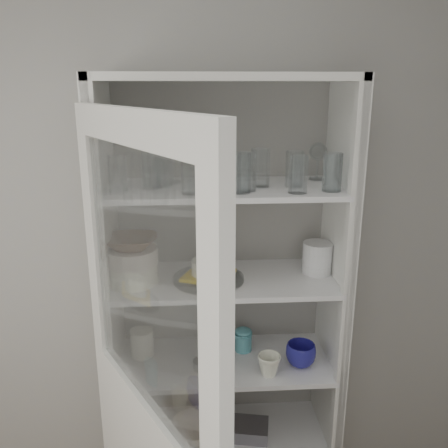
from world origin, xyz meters
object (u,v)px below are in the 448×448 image
(goblet_3, at_px, (318,160))
(mug_white, at_px, (269,365))
(goblet_0, at_px, (172,162))
(plate_stack_back, at_px, (131,259))
(grey_bowl_stack, at_px, (317,258))
(goblet_2, at_px, (224,163))
(white_ramekin, at_px, (208,267))
(teal_jar, at_px, (243,341))
(plate_stack_front, at_px, (133,273))
(measuring_cups, at_px, (203,364))
(goblet_1, at_px, (217,161))
(white_canister, at_px, (142,343))
(pantry_cabinet, at_px, (223,335))
(mug_teal, at_px, (242,341))
(mug_blue, at_px, (301,355))
(yellow_trivet, at_px, (209,275))
(tin_box, at_px, (246,429))
(cream_bowl, at_px, (132,256))
(cream_dish, at_px, (195,430))
(terracotta_bowl, at_px, (131,242))
(glass_platter, at_px, (209,279))

(goblet_3, height_order, mug_white, goblet_3)
(goblet_0, xyz_separation_m, plate_stack_back, (-0.20, 0.03, -0.44))
(goblet_0, height_order, grey_bowl_stack, goblet_0)
(goblet_2, xyz_separation_m, white_ramekin, (-0.07, -0.10, -0.42))
(goblet_3, xyz_separation_m, teal_jar, (-0.32, -0.04, -0.84))
(goblet_2, bearing_deg, goblet_3, 5.13)
(goblet_2, xyz_separation_m, teal_jar, (0.09, -0.01, -0.84))
(plate_stack_front, height_order, measuring_cups, plate_stack_front)
(goblet_1, xyz_separation_m, plate_stack_back, (-0.39, -0.01, -0.44))
(plate_stack_front, bearing_deg, white_ramekin, -0.21)
(white_canister, bearing_deg, pantry_cabinet, 1.70)
(plate_stack_front, relative_size, white_ramekin, 1.50)
(mug_teal, bearing_deg, measuring_cups, -145.62)
(goblet_3, height_order, mug_blue, goblet_3)
(white_ramekin, xyz_separation_m, mug_blue, (0.40, -0.04, -0.41))
(yellow_trivet, relative_size, measuring_cups, 2.11)
(goblet_0, bearing_deg, goblet_2, -2.92)
(white_ramekin, bearing_deg, measuring_cups, -129.36)
(plate_stack_front, height_order, yellow_trivet, plate_stack_front)
(goblet_0, relative_size, goblet_1, 1.04)
(grey_bowl_stack, distance_m, tin_box, 0.89)
(cream_bowl, height_order, teal_jar, cream_bowl)
(pantry_cabinet, relative_size, cream_dish, 9.12)
(white_canister, relative_size, tin_box, 0.61)
(plate_stack_back, xyz_separation_m, mug_teal, (0.50, -0.03, -0.41))
(plate_stack_back, relative_size, tin_box, 1.05)
(teal_jar, height_order, measuring_cups, teal_jar)
(plate_stack_back, height_order, grey_bowl_stack, grey_bowl_stack)
(goblet_0, height_order, plate_stack_front, goblet_0)
(plate_stack_back, height_order, mug_teal, plate_stack_back)
(plate_stack_back, xyz_separation_m, mug_white, (0.59, -0.25, -0.40))
(goblet_1, distance_m, plate_stack_back, 0.58)
(goblet_0, xyz_separation_m, plate_stack_front, (-0.17, -0.11, -0.45))
(yellow_trivet, relative_size, cream_dish, 0.81)
(goblet_1, height_order, terracotta_bowl, goblet_1)
(mug_blue, xyz_separation_m, white_canister, (-0.71, 0.13, 0.01))
(pantry_cabinet, height_order, goblet_1, pantry_cabinet)
(goblet_2, height_order, tin_box, goblet_2)
(teal_jar, bearing_deg, tin_box, -83.76)
(plate_stack_front, bearing_deg, grey_bowl_stack, 3.79)
(goblet_0, height_order, yellow_trivet, goblet_0)
(goblet_2, bearing_deg, mug_white, -49.44)
(pantry_cabinet, distance_m, mug_white, 0.28)
(goblet_0, relative_size, mug_blue, 1.35)
(teal_jar, relative_size, white_canister, 0.78)
(plate_stack_back, xyz_separation_m, white_canister, (0.04, -0.05, -0.39))
(plate_stack_front, distance_m, white_ramekin, 0.32)
(mug_teal, xyz_separation_m, cream_dish, (-0.23, -0.10, -0.41))
(grey_bowl_stack, bearing_deg, glass_platter, -173.59)
(plate_stack_front, bearing_deg, mug_teal, 12.79)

